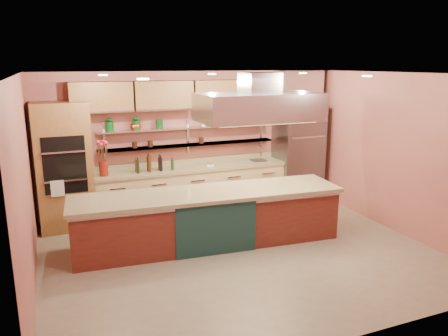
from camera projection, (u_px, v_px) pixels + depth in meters
name	position (u px, v px, depth m)	size (l,w,h in m)	color
floor	(239.00, 253.00, 6.97)	(6.00, 5.00, 0.02)	gray
ceiling	(241.00, 74.00, 6.31)	(6.00, 5.00, 0.02)	black
wall_back	(190.00, 141.00, 8.89)	(6.00, 0.04, 2.80)	#AA5B50
wall_front	(342.00, 221.00, 4.39)	(6.00, 0.04, 2.80)	#AA5B50
wall_left	(25.00, 188.00, 5.54)	(0.04, 5.00, 2.80)	#AA5B50
wall_right	(394.00, 153.00, 7.74)	(0.04, 5.00, 2.80)	#AA5B50
oven_stack	(64.00, 167.00, 7.76)	(0.95, 0.64, 2.30)	olive
refrigerator	(298.00, 153.00, 9.51)	(0.95, 0.72, 2.10)	slate
back_counter	(193.00, 189.00, 8.82)	(3.84, 0.64, 0.93)	tan
wall_shelf_lower	(190.00, 145.00, 8.77)	(3.60, 0.26, 0.03)	silver
wall_shelf_upper	(189.00, 128.00, 8.69)	(3.60, 0.26, 0.03)	silver
upper_cabinets	(192.00, 95.00, 8.51)	(4.60, 0.36, 0.55)	olive
range_hood	(259.00, 107.00, 7.14)	(2.00, 1.00, 0.45)	silver
ceiling_downlights	(235.00, 75.00, 6.50)	(4.00, 2.80, 0.02)	#FFE5A5
island	(208.00, 218.00, 7.23)	(4.33, 0.94, 0.90)	maroon
flower_vase	(104.00, 168.00, 8.00)	(0.16, 0.16, 0.28)	maroon
oil_bottle_cluster	(155.00, 165.00, 8.35)	(0.79, 0.23, 0.25)	black
kitchen_scale	(210.00, 164.00, 8.79)	(0.14, 0.11, 0.08)	silver
bar_faucet	(261.00, 155.00, 9.30)	(0.03, 0.03, 0.23)	white
copper_kettle	(134.00, 126.00, 8.27)	(0.17, 0.17, 0.14)	#C8672E
green_canister	(159.00, 124.00, 8.44)	(0.14, 0.14, 0.17)	#0E4117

